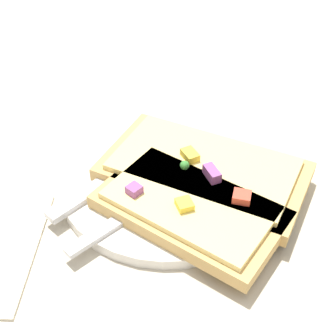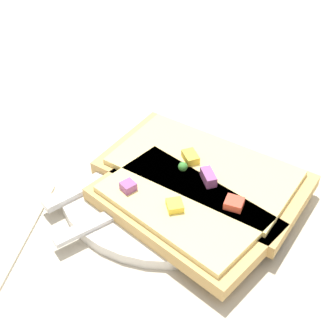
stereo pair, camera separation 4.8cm
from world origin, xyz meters
The scene contains 7 objects.
ground_plane centered at (0.00, 0.00, 0.00)m, with size 4.00×4.00×0.00m, color #BCB29E.
plate centered at (0.00, 0.00, 0.01)m, with size 0.23×0.23×0.01m.
fork centered at (0.02, 0.00, 0.01)m, with size 0.17×0.17×0.01m.
knife centered at (0.01, -0.06, 0.01)m, with size 0.16×0.14×0.01m.
pizza_slice_main centered at (0.00, 0.04, 0.02)m, with size 0.19×0.23×0.03m.
pizza_slice_corner centered at (0.06, 0.02, 0.02)m, with size 0.18×0.20×0.03m.
crumb_scatter centered at (0.01, -0.01, 0.02)m, with size 0.15×0.11×0.01m.
Camera 2 is at (0.36, 0.07, 0.34)m, focal length 50.00 mm.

